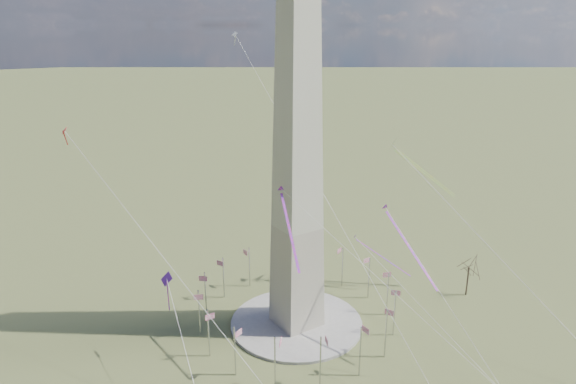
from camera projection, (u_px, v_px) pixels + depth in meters
ground at (296, 324)px, 140.71m from camera, size 2000.00×2000.00×0.00m
plaza at (296, 323)px, 140.59m from camera, size 36.00×36.00×0.80m
washington_monument at (297, 154)px, 125.86m from camera, size 15.56×15.56×100.00m
flagpole_ring at (297, 301)px, 138.46m from camera, size 54.40×54.40×13.00m
tree_near at (469, 265)px, 152.98m from camera, size 7.88×7.88×13.80m
kite_delta_black at (396, 148)px, 151.66m from camera, size 16.89×19.65×17.48m
kite_diamond_purple at (167, 283)px, 121.40m from camera, size 1.94×3.43×10.83m
kite_streamer_left at (402, 235)px, 126.11m from camera, size 3.77×21.50×14.78m
kite_streamer_mid at (287, 217)px, 118.70m from camera, size 8.39×19.14×13.78m
kite_streamer_right at (375, 252)px, 160.05m from camera, size 13.60×13.88×12.57m
kite_small_red at (65, 132)px, 130.85m from camera, size 1.55×2.27×4.78m
kite_small_white at (235, 35)px, 160.17m from camera, size 1.38×1.68×4.44m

